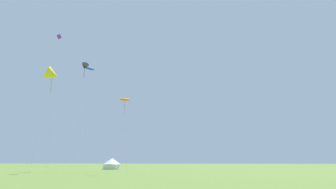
# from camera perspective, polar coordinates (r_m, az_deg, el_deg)

# --- Properties ---
(kite_black_delta) EXTENTS (2.34, 3.66, 23.23)m
(kite_black_delta) POSITION_cam_1_polar(r_m,az_deg,el_deg) (60.18, -17.93, 5.89)
(kite_black_delta) COLOR black
(kite_black_delta) RESTS_ON ground
(kite_blue_parafoil) EXTENTS (2.47, 2.60, 25.20)m
(kite_blue_parafoil) POSITION_cam_1_polar(r_m,az_deg,el_deg) (68.90, -16.93, 5.45)
(kite_blue_parafoil) COLOR blue
(kite_blue_parafoil) RESTS_ON ground
(kite_orange_parafoil) EXTENTS (2.45, 2.56, 13.14)m
(kite_orange_parafoil) POSITION_cam_1_polar(r_m,az_deg,el_deg) (47.22, -9.55, -1.16)
(kite_orange_parafoil) COLOR orange
(kite_orange_parafoil) RESTS_ON ground
(kite_yellow_delta) EXTENTS (3.72, 3.56, 19.73)m
(kite_yellow_delta) POSITION_cam_1_polar(r_m,az_deg,el_deg) (54.65, -24.16, 4.03)
(kite_yellow_delta) COLOR yellow
(kite_yellow_delta) RESTS_ON ground
(kite_purple_diamond) EXTENTS (2.12, 2.57, 31.08)m
(kite_purple_diamond) POSITION_cam_1_polar(r_m,az_deg,el_deg) (66.23, -23.30, 9.82)
(kite_purple_diamond) COLOR purple
(kite_purple_diamond) RESTS_ON ground
(festival_tent_right) EXTENTS (4.16, 4.16, 2.70)m
(festival_tent_right) POSITION_cam_1_polar(r_m,az_deg,el_deg) (67.45, -12.29, -14.60)
(festival_tent_right) COLOR white
(festival_tent_right) RESTS_ON ground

